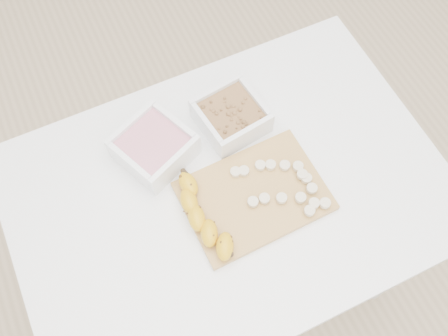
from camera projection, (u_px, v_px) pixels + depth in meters
name	position (u px, v px, depth m)	size (l,w,h in m)	color
ground	(227.00, 271.00, 1.83)	(3.50, 3.50, 0.00)	#C6AD89
table	(229.00, 205.00, 1.24)	(1.00, 0.70, 0.75)	white
bowl_yogurt	(154.00, 147.00, 1.16)	(0.21, 0.21, 0.07)	white
bowl_granola	(231.00, 116.00, 1.20)	(0.17, 0.17, 0.07)	white
cutting_board	(254.00, 196.00, 1.14)	(0.32, 0.23, 0.01)	#B98146
banana	(204.00, 218.00, 1.09)	(0.06, 0.22, 0.04)	gold
banana_slices	(285.00, 185.00, 1.14)	(0.17, 0.18, 0.02)	beige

